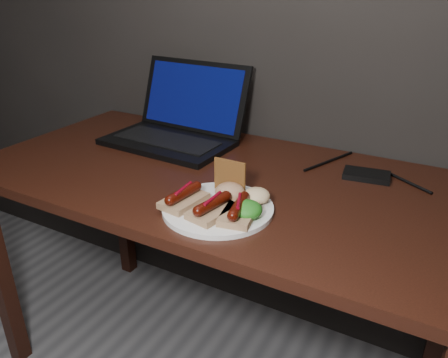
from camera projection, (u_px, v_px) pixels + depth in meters
desk at (216, 201)px, 1.27m from camera, size 1.40×0.70×0.75m
laptop at (177, 124)px, 1.46m from camera, size 0.43×0.34×0.25m
hard_drive at (367, 175)px, 1.20m from camera, size 0.13×0.09×0.02m
desk_cables at (252, 156)px, 1.34m from camera, size 0.98×0.31×0.01m
plate at (218, 208)px, 1.03m from camera, size 0.34×0.34×0.01m
bread_sausage_left at (184, 197)px, 1.03m from camera, size 0.08×0.12×0.04m
bread_sausage_center at (213, 208)px, 0.98m from camera, size 0.09×0.13×0.04m
bread_sausage_right at (239, 210)px, 0.97m from camera, size 0.09×0.13×0.04m
crispbread at (230, 176)px, 1.08m from camera, size 0.09×0.01×0.08m
salad_greens at (247, 209)px, 0.97m from camera, size 0.07×0.07×0.04m
salsa_mound at (230, 191)px, 1.05m from camera, size 0.07×0.07×0.04m
coleslaw_mound at (257, 196)px, 1.04m from camera, size 0.06×0.06×0.04m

